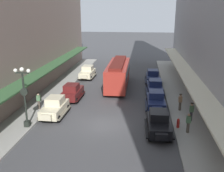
{
  "coord_description": "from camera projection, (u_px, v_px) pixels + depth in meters",
  "views": [
    {
      "loc": [
        3.16,
        -20.32,
        9.67
      ],
      "look_at": [
        0.0,
        6.0,
        1.8
      ],
      "focal_mm": 40.94,
      "sensor_mm": 36.0,
      "label": 1
    }
  ],
  "objects": [
    {
      "name": "ground_plane",
      "position": [
        104.0,
        125.0,
        22.45
      ],
      "size": [
        200.0,
        200.0,
        0.0
      ],
      "primitive_type": "plane",
      "color": "#424244"
    },
    {
      "name": "sidewalk_left",
      "position": [
        23.0,
        120.0,
        23.29
      ],
      "size": [
        3.0,
        60.0,
        0.15
      ],
      "primitive_type": "cube",
      "color": "#99968E",
      "rests_on": "ground"
    },
    {
      "name": "sidewalk_right",
      "position": [
        191.0,
        129.0,
        21.57
      ],
      "size": [
        3.0,
        60.0,
        0.15
      ],
      "primitive_type": "cube",
      "color": "#99968E",
      "rests_on": "ground"
    },
    {
      "name": "parked_car_0",
      "position": [
        159.0,
        122.0,
        20.68
      ],
      "size": [
        2.27,
        4.31,
        1.84
      ],
      "color": "black",
      "rests_on": "ground"
    },
    {
      "name": "parked_car_1",
      "position": [
        72.0,
        92.0,
        28.57
      ],
      "size": [
        2.21,
        4.29,
        1.84
      ],
      "color": "#591919",
      "rests_on": "ground"
    },
    {
      "name": "parked_car_2",
      "position": [
        55.0,
        107.0,
        24.06
      ],
      "size": [
        2.18,
        4.28,
        1.84
      ],
      "color": "beige",
      "rests_on": "ground"
    },
    {
      "name": "parked_car_3",
      "position": [
        155.0,
        86.0,
        30.52
      ],
      "size": [
        2.27,
        4.31,
        1.84
      ],
      "color": "#19234C",
      "rests_on": "ground"
    },
    {
      "name": "parked_car_4",
      "position": [
        153.0,
        77.0,
        35.03
      ],
      "size": [
        2.29,
        4.31,
        1.84
      ],
      "color": "#19234C",
      "rests_on": "ground"
    },
    {
      "name": "parked_car_5",
      "position": [
        156.0,
        100.0,
        25.86
      ],
      "size": [
        2.18,
        4.28,
        1.84
      ],
      "color": "#19234C",
      "rests_on": "ground"
    },
    {
      "name": "parked_car_6",
      "position": [
        87.0,
        72.0,
        37.68
      ],
      "size": [
        2.23,
        4.29,
        1.84
      ],
      "color": "beige",
      "rests_on": "ground"
    },
    {
      "name": "streetcar",
      "position": [
        118.0,
        73.0,
        32.9
      ],
      "size": [
        2.58,
        9.61,
        3.46
      ],
      "color": "#A52D23",
      "rests_on": "ground"
    },
    {
      "name": "lamp_post_with_clock",
      "position": [
        24.0,
        95.0,
        21.03
      ],
      "size": [
        1.42,
        0.44,
        5.16
      ],
      "color": "black",
      "rests_on": "sidewalk_left"
    },
    {
      "name": "fire_hydrant",
      "position": [
        178.0,
        123.0,
        21.49
      ],
      "size": [
        0.24,
        0.24,
        0.82
      ],
      "color": "#B21E19",
      "rests_on": "sidewalk_right"
    },
    {
      "name": "pedestrian_0",
      "position": [
        191.0,
        112.0,
        22.71
      ],
      "size": [
        0.36,
        0.28,
        1.67
      ],
      "color": "#2D2D33",
      "rests_on": "sidewalk_right"
    },
    {
      "name": "pedestrian_1",
      "position": [
        39.0,
        101.0,
        25.48
      ],
      "size": [
        0.36,
        0.28,
        1.67
      ],
      "color": "#4C4238",
      "rests_on": "sidewalk_left"
    },
    {
      "name": "pedestrian_2",
      "position": [
        188.0,
        123.0,
        20.5
      ],
      "size": [
        0.36,
        0.24,
        1.64
      ],
      "color": "#4C4238",
      "rests_on": "sidewalk_right"
    },
    {
      "name": "pedestrian_3",
      "position": [
        180.0,
        102.0,
        25.12
      ],
      "size": [
        0.36,
        0.28,
        1.67
      ],
      "color": "#4C4238",
      "rests_on": "sidewalk_right"
    }
  ]
}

